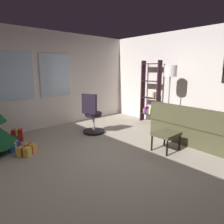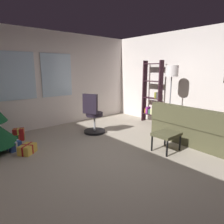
# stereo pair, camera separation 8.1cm
# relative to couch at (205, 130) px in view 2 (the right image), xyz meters

# --- Properties ---
(ground_plane) EXTENTS (5.37, 5.65, 0.10)m
(ground_plane) POSITION_rel_couch_xyz_m (-1.96, 0.69, -0.35)
(ground_plane) COLOR #9E9382
(wall_back_with_windows) EXTENTS (5.37, 0.12, 2.68)m
(wall_back_with_windows) POSITION_rel_couch_xyz_m (-1.97, 3.56, 1.04)
(wall_back_with_windows) COLOR silver
(wall_back_with_windows) RESTS_ON ground_plane
(wall_right_with_frames) EXTENTS (0.12, 5.65, 2.68)m
(wall_right_with_frames) POSITION_rel_couch_xyz_m (0.78, 0.68, 1.04)
(wall_right_with_frames) COLOR silver
(wall_right_with_frames) RESTS_ON ground_plane
(couch) EXTENTS (1.65, 2.00, 0.85)m
(couch) POSITION_rel_couch_xyz_m (0.00, 0.00, 0.00)
(couch) COLOR #46442C
(couch) RESTS_ON ground_plane
(footstool) EXTENTS (0.52, 0.42, 0.39)m
(footstool) POSITION_rel_couch_xyz_m (-1.04, 0.30, 0.03)
(footstool) COLOR #46442C
(footstool) RESTS_ON ground_plane
(gift_box_red) EXTENTS (0.29, 0.26, 0.28)m
(gift_box_red) POSITION_rel_couch_xyz_m (-3.14, 2.93, -0.16)
(gift_box_red) COLOR red
(gift_box_red) RESTS_ON ground_plane
(gift_box_green) EXTENTS (0.25, 0.26, 0.15)m
(gift_box_green) POSITION_rel_couch_xyz_m (-3.16, 2.97, -0.23)
(gift_box_green) COLOR #1E722D
(gift_box_green) RESTS_ON ground_plane
(gift_box_gold) EXTENTS (0.40, 0.38, 0.19)m
(gift_box_gold) POSITION_rel_couch_xyz_m (-3.24, 2.02, -0.21)
(gift_box_gold) COLOR gold
(gift_box_gold) RESTS_ON ground_plane
(gift_box_blue) EXTENTS (0.27, 0.31, 0.20)m
(gift_box_blue) POSITION_rel_couch_xyz_m (-3.40, 2.38, -0.20)
(gift_box_blue) COLOR #2D4C99
(gift_box_blue) RESTS_ON ground_plane
(office_chair) EXTENTS (0.58, 0.56, 1.05)m
(office_chair) POSITION_rel_couch_xyz_m (-1.51, 2.20, 0.11)
(office_chair) COLOR black
(office_chair) RESTS_ON ground_plane
(bookshelf) EXTENTS (0.18, 0.64, 1.90)m
(bookshelf) POSITION_rel_couch_xyz_m (0.51, 1.90, 0.54)
(bookshelf) COLOR black
(bookshelf) RESTS_ON ground_plane
(floor_lamp) EXTENTS (0.33, 0.33, 1.74)m
(floor_lamp) POSITION_rel_couch_xyz_m (0.14, 1.03, 1.15)
(floor_lamp) COLOR slate
(floor_lamp) RESTS_ON ground_plane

